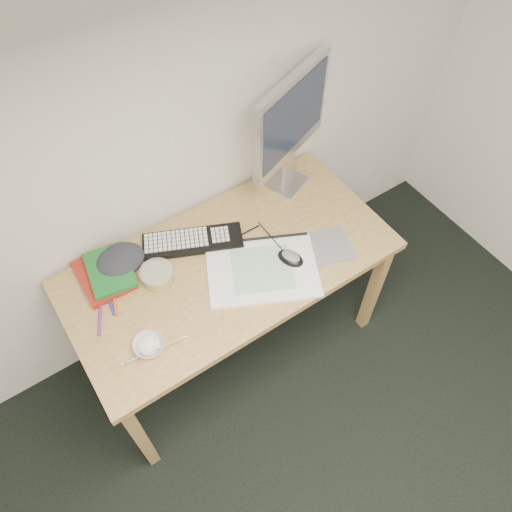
{
  "coord_description": "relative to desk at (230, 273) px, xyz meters",
  "views": [
    {
      "loc": [
        -0.42,
        0.35,
        2.48
      ],
      "look_at": [
        0.25,
        1.34,
        0.83
      ],
      "focal_mm": 35.0,
      "sensor_mm": 36.0,
      "label": 1
    }
  ],
  "objects": [
    {
      "name": "desk",
      "position": [
        0.0,
        0.0,
        0.0
      ],
      "size": [
        1.4,
        0.7,
        0.75
      ],
      "color": "tan",
      "rests_on": "ground"
    },
    {
      "name": "mousepad",
      "position": [
        0.4,
        -0.17,
        0.08
      ],
      "size": [
        0.25,
        0.24,
        0.0
      ],
      "primitive_type": "cube",
      "rotation": [
        0.0,
        0.0,
        -0.32
      ],
      "color": "gray",
      "rests_on": "desk"
    },
    {
      "name": "sketchpad",
      "position": [
        0.09,
        -0.12,
        0.09
      ],
      "size": [
        0.56,
        0.5,
        0.01
      ],
      "primitive_type": "cube",
      "rotation": [
        0.0,
        0.0,
        -0.46
      ],
      "color": "white",
      "rests_on": "desk"
    },
    {
      "name": "keyboard",
      "position": [
        -0.08,
        0.17,
        0.09
      ],
      "size": [
        0.45,
        0.3,
        0.03
      ],
      "primitive_type": "cube",
      "rotation": [
        0.0,
        0.0,
        -0.43
      ],
      "color": "black",
      "rests_on": "desk"
    },
    {
      "name": "monitor",
      "position": [
        0.48,
        0.24,
        0.45
      ],
      "size": [
        0.48,
        0.21,
        0.59
      ],
      "rotation": [
        0.0,
        0.0,
        0.36
      ],
      "color": "silver",
      "rests_on": "desk"
    },
    {
      "name": "mouse",
      "position": [
        0.22,
        -0.14,
        0.12
      ],
      "size": [
        0.11,
        0.14,
        0.04
      ],
      "primitive_type": "ellipsoid",
      "rotation": [
        0.0,
        0.0,
        0.39
      ],
      "color": "black",
      "rests_on": "sketchpad"
    },
    {
      "name": "rice_bowl",
      "position": [
        -0.46,
        -0.17,
        0.1
      ],
      "size": [
        0.13,
        0.13,
        0.04
      ],
      "primitive_type": "imported",
      "rotation": [
        0.0,
        0.0,
        0.07
      ],
      "color": "white",
      "rests_on": "desk"
    },
    {
      "name": "chopsticks",
      "position": [
        -0.46,
        -0.21,
        0.12
      ],
      "size": [
        0.24,
        0.05,
        0.02
      ],
      "primitive_type": "cylinder",
      "rotation": [
        0.0,
        1.57,
        -0.13
      ],
      "color": "#BDBDC0",
      "rests_on": "rice_bowl"
    },
    {
      "name": "fruit_tub",
      "position": [
        -0.29,
        0.08,
        0.12
      ],
      "size": [
        0.15,
        0.15,
        0.07
      ],
      "primitive_type": "cylinder",
      "rotation": [
        0.0,
        0.0,
        -0.07
      ],
      "color": "#E1C94F",
      "rests_on": "desk"
    },
    {
      "name": "book_red",
      "position": [
        -0.47,
        0.23,
        0.09
      ],
      "size": [
        0.2,
        0.26,
        0.03
      ],
      "primitive_type": "cube",
      "rotation": [
        0.0,
        0.0,
        -0.02
      ],
      "color": "maroon",
      "rests_on": "desk"
    },
    {
      "name": "book_green",
      "position": [
        -0.44,
        0.22,
        0.12
      ],
      "size": [
        0.21,
        0.26,
        0.02
      ],
      "primitive_type": "cube",
      "rotation": [
        0.0,
        0.0,
        -0.17
      ],
      "color": "#196523",
      "rests_on": "book_red"
    },
    {
      "name": "cloth_lump",
      "position": [
        -0.39,
        0.24,
        0.12
      ],
      "size": [
        0.19,
        0.17,
        0.07
      ],
      "primitive_type": "ellipsoid",
      "rotation": [
        0.0,
        0.0,
        0.17
      ],
      "color": "#25262C",
      "rests_on": "desk"
    },
    {
      "name": "pencil_pink",
      "position": [
        -0.01,
        0.04,
        0.09
      ],
      "size": [
        0.17,
        0.01,
        0.01
      ],
      "primitive_type": "cylinder",
      "rotation": [
        0.0,
        1.57,
        0.0
      ],
      "color": "#CA6585",
      "rests_on": "desk"
    },
    {
      "name": "pencil_tan",
      "position": [
        0.03,
        0.08,
        0.09
      ],
      "size": [
        0.14,
        0.14,
        0.01
      ],
      "primitive_type": "cylinder",
      "rotation": [
        0.0,
        1.57,
        -0.77
      ],
      "color": "tan",
      "rests_on": "desk"
    },
    {
      "name": "pencil_black",
      "position": [
        0.13,
        0.09,
        0.09
      ],
      "size": [
        0.17,
        0.01,
        0.01
      ],
      "primitive_type": "cylinder",
      "rotation": [
        0.0,
        1.57,
        -0.0
      ],
      "color": "black",
      "rests_on": "desk"
    },
    {
      "name": "marker_blue",
      "position": [
        -0.5,
        0.1,
        0.09
      ],
      "size": [
        0.03,
        0.13,
        0.01
      ],
      "primitive_type": "cylinder",
      "rotation": [
        0.0,
        1.57,
        1.41
      ],
      "color": "#1E3AA7",
      "rests_on": "desk"
    },
    {
      "name": "marker_orange",
      "position": [
        -0.49,
        0.09,
        0.09
      ],
      "size": [
        0.05,
        0.13,
        0.01
      ],
      "primitive_type": "cylinder",
      "rotation": [
        0.0,
        1.57,
        1.29
      ],
      "color": "orange",
      "rests_on": "desk"
    },
    {
      "name": "marker_purple",
      "position": [
        -0.57,
        0.04,
        0.09
      ],
      "size": [
        0.07,
        0.13,
        0.01
      ],
      "primitive_type": "cylinder",
      "rotation": [
        0.0,
        1.57,
        1.12
      ],
      "color": "#7F2486",
      "rests_on": "desk"
    }
  ]
}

